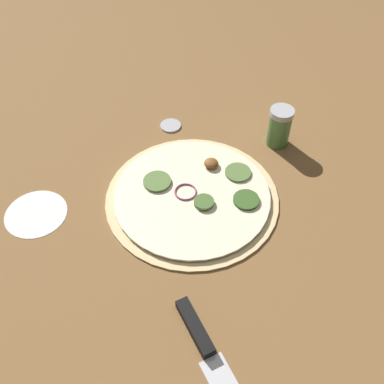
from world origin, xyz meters
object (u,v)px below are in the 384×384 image
Objects in this scene: knife at (212,360)px; loose_cap at (171,125)px; spice_jar at (279,127)px; pizza at (193,196)px.

loose_cap is (-0.30, -0.43, -0.00)m from knife.
loose_cap is at bearing -56.36° from spice_jar.
spice_jar reaches higher than loose_cap.
pizza is at bearing 158.35° from knife.
spice_jar reaches higher than knife.
loose_cap is at bearing 161.65° from knife.
pizza is at bearing 60.10° from loose_cap.
pizza is 7.17× the size of loose_cap.
spice_jar is (-0.43, -0.24, 0.04)m from knife.
knife is 0.52m from loose_cap.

